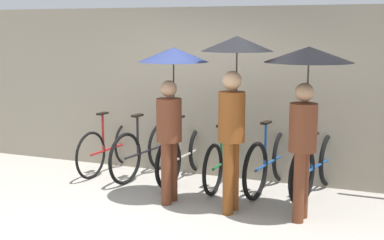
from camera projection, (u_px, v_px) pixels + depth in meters
name	position (u px, v px, depth m)	size (l,w,h in m)	color
ground_plane	(157.00, 219.00, 6.29)	(30.00, 30.00, 0.00)	#9E998E
back_wall	(215.00, 93.00, 7.96)	(11.19, 0.12, 2.52)	gray
parked_bicycle_0	(110.00, 147.00, 8.34)	(0.44, 1.69, 1.07)	black
parked_bicycle_1	(145.00, 151.00, 8.04)	(0.44, 1.71, 1.07)	black
parked_bicycle_2	(185.00, 155.00, 7.85)	(0.44, 1.77, 0.98)	black
parked_bicycle_3	(225.00, 160.00, 7.58)	(0.44, 1.71, 1.07)	black
parked_bicycle_4	(270.00, 161.00, 7.37)	(0.44, 1.79, 1.02)	black
parked_bicycle_5	(317.00, 166.00, 7.14)	(0.54, 1.79, 1.02)	black
pedestrian_leading	(172.00, 85.00, 6.70)	(0.89, 0.89, 1.98)	brown
pedestrian_center	(235.00, 81.00, 6.33)	(0.87, 0.87, 2.12)	brown
pedestrian_trailing	(307.00, 84.00, 6.07)	(1.02, 1.02, 2.01)	brown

